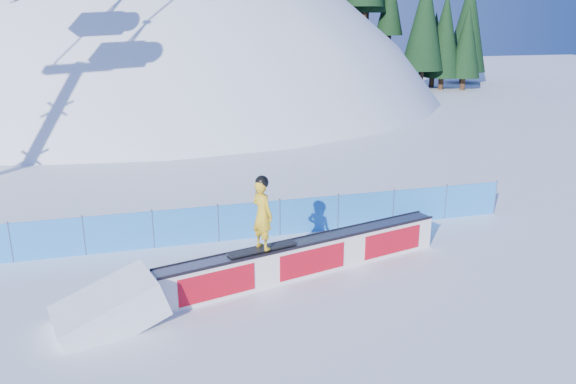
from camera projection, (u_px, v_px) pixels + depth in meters
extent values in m
plane|color=white|center=(206.00, 315.00, 13.41)|extent=(160.00, 160.00, 0.00)
sphere|color=white|center=(161.00, 271.00, 57.44)|extent=(64.00, 64.00, 64.00)
cylinder|color=#342115|center=(365.00, 8.00, 50.37)|extent=(0.50, 0.50, 1.40)
cylinder|color=#342115|center=(391.00, 33.00, 50.62)|extent=(0.50, 0.50, 1.40)
cylinder|color=#342115|center=(368.00, 42.00, 59.63)|extent=(0.50, 0.50, 1.40)
cylinder|color=#342115|center=(392.00, 46.00, 54.99)|extent=(0.50, 0.50, 1.40)
cone|color=black|center=(394.00, 6.00, 53.89)|extent=(2.74, 2.74, 6.22)
cylinder|color=#342115|center=(397.00, 63.00, 57.76)|extent=(0.50, 0.50, 1.40)
cone|color=black|center=(401.00, 6.00, 56.10)|extent=(4.39, 4.39, 9.98)
cylinder|color=#342115|center=(437.00, 82.00, 56.40)|extent=(0.50, 0.50, 1.40)
cone|color=black|center=(441.00, 34.00, 55.03)|extent=(3.53, 3.53, 8.02)
cylinder|color=#342115|center=(433.00, 78.00, 60.03)|extent=(0.50, 0.50, 1.40)
cone|color=black|center=(438.00, 25.00, 58.41)|extent=(4.26, 4.26, 9.67)
cylinder|color=#342115|center=(447.00, 81.00, 57.14)|extent=(0.50, 0.50, 1.40)
cone|color=black|center=(452.00, 24.00, 55.48)|extent=(4.38, 4.38, 9.95)
cylinder|color=#342115|center=(457.00, 77.00, 61.43)|extent=(0.50, 0.50, 1.40)
cone|color=black|center=(461.00, 37.00, 60.20)|extent=(3.11, 3.11, 7.06)
cylinder|color=#342115|center=(496.00, 82.00, 56.48)|extent=(0.50, 0.50, 1.40)
cone|color=black|center=(501.00, 35.00, 55.12)|extent=(3.48, 3.48, 7.91)
cube|color=#287FD9|center=(186.00, 227.00, 17.38)|extent=(22.00, 0.03, 1.20)
cylinder|color=#3B456A|center=(10.00, 241.00, 16.10)|extent=(0.05, 0.05, 1.30)
cylinder|color=#3B456A|center=(84.00, 235.00, 16.60)|extent=(0.05, 0.05, 1.30)
cylinder|color=#3B456A|center=(153.00, 228.00, 17.11)|extent=(0.05, 0.05, 1.30)
cylinder|color=#3B456A|center=(218.00, 222.00, 17.61)|extent=(0.05, 0.05, 1.30)
cylinder|color=#3B456A|center=(280.00, 216.00, 18.12)|extent=(0.05, 0.05, 1.30)
cylinder|color=#3B456A|center=(338.00, 211.00, 18.62)|extent=(0.05, 0.05, 1.30)
cylinder|color=#3B456A|center=(393.00, 206.00, 19.12)|extent=(0.05, 0.05, 1.30)
cylinder|color=#3B456A|center=(446.00, 201.00, 19.63)|extent=(0.05, 0.05, 1.30)
cylinder|color=#3B456A|center=(495.00, 196.00, 20.13)|extent=(0.05, 0.05, 1.30)
cube|color=white|center=(307.00, 258.00, 15.40)|extent=(8.42, 2.65, 0.96)
cube|color=gray|center=(308.00, 241.00, 15.25)|extent=(8.35, 2.66, 0.04)
cube|color=black|center=(313.00, 244.00, 15.02)|extent=(8.30, 2.17, 0.06)
cube|color=black|center=(302.00, 237.00, 15.49)|extent=(8.30, 2.17, 0.06)
cube|color=red|center=(313.00, 262.00, 15.17)|extent=(7.88, 2.05, 0.72)
cube|color=red|center=(302.00, 254.00, 15.64)|extent=(7.88, 2.05, 0.72)
cube|color=black|center=(263.00, 249.00, 14.59)|extent=(1.94, 0.81, 0.04)
imported|color=gold|center=(262.00, 215.00, 14.31)|extent=(0.71, 0.80, 1.85)
sphere|color=black|center=(262.00, 182.00, 14.05)|extent=(0.35, 0.35, 0.35)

